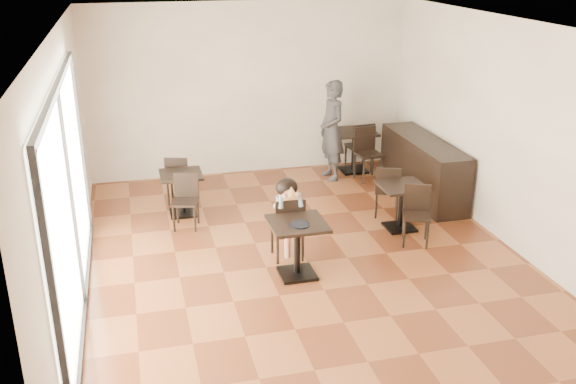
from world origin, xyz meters
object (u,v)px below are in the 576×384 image
object	(u,v)px
cafe_table_mid	(401,207)
chair_mid_a	(387,190)
cafe_table_left	(182,194)
chair_mid_b	(416,216)
adult_patron	(332,130)
chair_back_b	(369,155)
chair_left_b	(185,202)
chair_back_a	(359,146)
child_chair	(287,227)
child	(287,219)
cafe_table_back	(354,151)
chair_left_a	(179,179)
child_table	(297,249)

from	to	relation	value
cafe_table_mid	chair_mid_a	distance (m)	0.55
cafe_table_left	chair_mid_b	size ratio (longest dim) A/B	0.81
adult_patron	chair_back_b	bearing A→B (deg)	62.85
adult_patron	chair_left_b	xyz separation A→B (m)	(-2.87, -1.62, -0.50)
chair_mid_b	chair_back_a	distance (m)	3.31
cafe_table_left	chair_back_a	world-z (taller)	chair_back_a
child_chair	adult_patron	xyz separation A→B (m)	(1.60, 2.98, 0.46)
child	adult_patron	distance (m)	3.40
cafe_table_back	chair_back_a	xyz separation A→B (m)	(0.10, 0.00, 0.08)
chair_left_a	cafe_table_left	bearing A→B (deg)	104.96
chair_mid_a	chair_left_b	size ratio (longest dim) A/B	1.02
child_chair	cafe_table_left	bearing A→B (deg)	-56.34
child_table	cafe_table_back	distance (m)	4.37
chair_left_a	chair_back_b	xyz separation A→B (m)	(3.52, 0.27, 0.06)
adult_patron	chair_mid_b	xyz separation A→B (m)	(0.33, -3.02, -0.49)
adult_patron	cafe_table_back	size ratio (longest dim) A/B	2.29
chair_left_b	child_table	bearing A→B (deg)	-41.37
chair_left_a	chair_left_b	size ratio (longest dim) A/B	1.00
chair_mid_a	chair_back_b	distance (m)	1.70
child_table	child	distance (m)	0.58
chair_left_b	chair_back_b	distance (m)	3.78
chair_left_a	chair_left_b	world-z (taller)	same
child_chair	cafe_table_left	size ratio (longest dim) A/B	1.32
cafe_table_mid	chair_back_a	bearing A→B (deg)	83.43
chair_mid_b	chair_left_a	distance (m)	4.06
adult_patron	chair_left_b	distance (m)	3.33
chair_mid_b	chair_back_a	bearing A→B (deg)	106.94
cafe_table_mid	chair_mid_b	world-z (taller)	chair_mid_b
child_table	chair_mid_a	bearing A→B (deg)	39.92
adult_patron	chair_mid_a	size ratio (longest dim) A/B	2.14
chair_left_b	child_chair	bearing A→B (deg)	-31.96
adult_patron	cafe_table_left	world-z (taller)	adult_patron
child_table	chair_mid_a	size ratio (longest dim) A/B	0.89
child_chair	chair_mid_b	xyz separation A→B (m)	(1.93, -0.03, -0.03)
chair_mid_b	cafe_table_mid	bearing A→B (deg)	112.42
child_chair	chair_back_b	xyz separation A→B (m)	(2.25, 2.73, 0.02)
child_chair	cafe_table_back	bearing A→B (deg)	-123.36
child	chair_back_a	distance (m)	3.96
child_table	cafe_table_mid	world-z (taller)	child_table
child_table	chair_left_a	bearing A→B (deg)	112.92
cafe_table_back	adult_patron	bearing A→B (deg)	-153.19
chair_mid_b	chair_back_a	xyz separation A→B (m)	(0.32, 3.29, 0.05)
child	chair_left_a	world-z (taller)	child
child	cafe_table_back	xyz separation A→B (m)	(2.15, 3.26, -0.18)
child	chair_mid_b	bearing A→B (deg)	-1.01
child_chair	chair_mid_b	size ratio (longest dim) A/B	1.07
child_table	child_chair	xyz separation A→B (m)	(0.00, 0.55, 0.08)
cafe_table_back	chair_mid_b	world-z (taller)	chair_mid_b
cafe_table_mid	chair_back_b	xyz separation A→B (m)	(0.32, 2.22, 0.13)
child_table	cafe_table_mid	distance (m)	2.21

